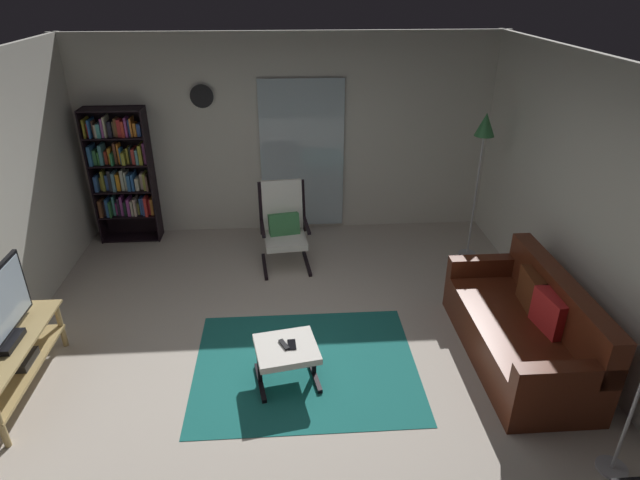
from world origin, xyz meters
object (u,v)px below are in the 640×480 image
Objects in this scene: bookshelf_near_tv at (122,172)px; cell_phone at (292,345)px; tv_stand at (12,360)px; floor_lamp_by_shelf at (484,138)px; wall_clock at (202,96)px; leather_sofa at (525,330)px; lounge_armchair at (284,223)px; ottoman at (287,352)px; tv_remote at (284,345)px.

bookshelf_near_tv is 3.67m from cell_phone.
bookshelf_near_tv is at bearing 85.31° from tv_stand.
floor_lamp_by_shelf is 3.44m from wall_clock.
leather_sofa is at bearing -94.16° from floor_lamp_by_shelf.
bookshelf_near_tv is 5.10m from leather_sofa.
wall_clock is (-3.29, 0.93, 0.32)m from floor_lamp_by_shelf.
lounge_armchair is 1.71× the size of ottoman.
bookshelf_near_tv is 12.56× the size of cell_phone.
tv_stand is 3.68m from wall_clock.
floor_lamp_by_shelf reaches higher than tv_remote.
tv_remote is 3.39m from floor_lamp_by_shelf.
cell_phone is (2.10, -2.96, -0.55)m from bookshelf_near_tv.
tv_stand is 1.29× the size of lounge_armchair.
leather_sofa is 3.07× the size of ottoman.
leather_sofa is at bearing 1.85° from tv_stand.
ottoman is at bearing -89.93° from lounge_armchair.
lounge_armchair is (2.05, -0.83, -0.40)m from bookshelf_near_tv.
floor_lamp_by_shelf is at bearing -10.26° from bookshelf_near_tv.
wall_clock is (1.08, 0.14, 0.92)m from bookshelf_near_tv.
ottoman is 3.61m from wall_clock.
lounge_armchair is 2.15m from ottoman.
tv_stand is 3.00m from bookshelf_near_tv.
wall_clock is at bearing 66.76° from tv_stand.
bookshelf_near_tv reaches higher than leather_sofa.
lounge_armchair is at bearing 138.04° from leather_sofa.
tv_stand is 0.75× the size of bookshelf_near_tv.
ottoman is at bearing -55.99° from tv_remote.
tv_remote is at bearing 176.80° from cell_phone.
tv_stand is at bearing 176.39° from cell_phone.
bookshelf_near_tv is 2.25m from lounge_armchair.
floor_lamp_by_shelf is at bearing 40.59° from cell_phone.
lounge_armchair is 1.90m from wall_clock.
bookshelf_near_tv is 3.66m from ottoman.
tv_stand is 9.42× the size of cell_phone.
wall_clock is at bearing 164.19° from floor_lamp_by_shelf.
floor_lamp_by_shelf is at bearing 85.84° from leather_sofa.
tv_remote is at bearing -175.63° from leather_sofa.
wall_clock reaches higher than tv_stand.
lounge_armchair reaches higher than cell_phone.
floor_lamp_by_shelf is at bearing 0.97° from lounge_armchair.
wall_clock is at bearing 7.46° from bookshelf_near_tv.
tv_remote is 0.08× the size of floor_lamp_by_shelf.
wall_clock reaches higher than ottoman.
cell_phone is at bearing -25.89° from tv_remote.
floor_lamp_by_shelf is at bearing 17.08° from tv_remote.
ottoman is at bearing -72.65° from wall_clock.
tv_stand is 2.34m from cell_phone.
tv_remote is 0.50× the size of wall_clock.
cell_phone is at bearing -71.80° from wall_clock.
floor_lamp_by_shelf reaches higher than tv_stand.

